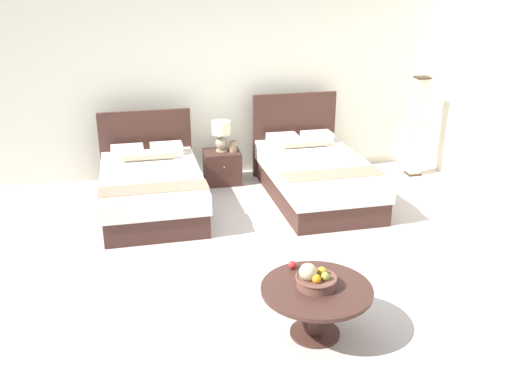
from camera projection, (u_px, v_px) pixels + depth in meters
ground_plane at (258, 257)px, 6.26m from camera, size 10.38×9.40×0.02m
wall_back at (220, 83)px, 8.41m from camera, size 10.38×0.12×2.76m
bed_near_window at (151, 187)px, 7.38m from camera, size 1.35×2.10×1.10m
bed_near_corner at (315, 175)px, 7.77m from camera, size 1.34×2.26×1.24m
nightstand at (222, 167)px, 8.34m from camera, size 0.52×0.47×0.48m
table_lamp at (221, 133)px, 8.17m from camera, size 0.27×0.27×0.44m
vase at (233, 146)px, 8.21m from camera, size 0.10×0.10×0.16m
coffee_table at (316, 298)px, 4.78m from camera, size 0.94×0.94×0.46m
fruit_bowl at (315, 279)px, 4.73m from camera, size 0.35×0.35×0.22m
loose_apple at (292, 265)px, 5.04m from camera, size 0.07×0.07×0.07m
floor_lamp_corner at (417, 127)px, 8.48m from camera, size 0.20×0.20×1.50m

